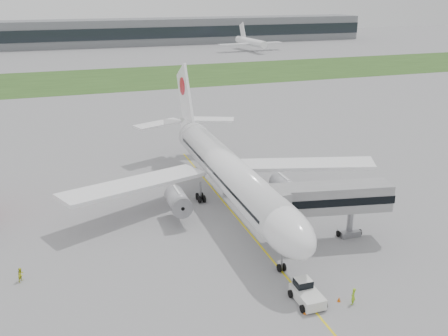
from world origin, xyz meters
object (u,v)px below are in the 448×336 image
object	(u,v)px
pushback_tug	(306,293)
jet_bridge	(321,200)
airliner	(225,168)
ground_crew_near	(353,296)

from	to	relation	value
pushback_tug	jet_bridge	bearing A→B (deg)	55.92
airliner	jet_bridge	world-z (taller)	airliner
jet_bridge	airliner	bearing A→B (deg)	127.65
pushback_tug	ground_crew_near	distance (m)	4.71
airliner	ground_crew_near	size ratio (longest dim) A/B	29.40
ground_crew_near	pushback_tug	bearing A→B (deg)	-63.26
pushback_tug	jet_bridge	xyz separation A→B (m)	(7.58, 11.18, 4.74)
airliner	jet_bridge	xyz separation A→B (m)	(7.55, -14.71, 0.04)
jet_bridge	ground_crew_near	bearing A→B (deg)	-93.64
airliner	pushback_tug	xyz separation A→B (m)	(-0.03, -25.89, -4.70)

